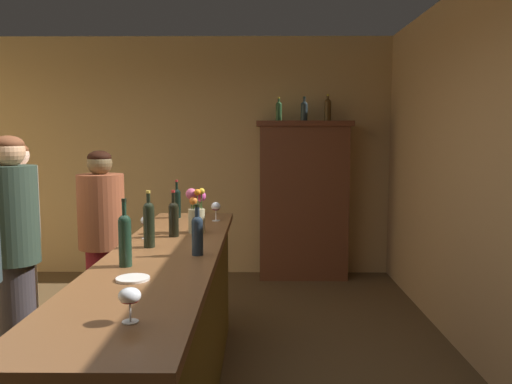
{
  "coord_description": "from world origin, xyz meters",
  "views": [
    {
      "loc": [
        1.14,
        -2.96,
        1.68
      ],
      "look_at": [
        1.12,
        -0.0,
        1.35
      ],
      "focal_mm": 35.79,
      "sensor_mm": 36.0,
      "label": 1
    }
  ],
  "objects_px": {
    "wine_bottle_riesling": "(149,222)",
    "display_bottle_midleft": "(304,110)",
    "display_bottle_left": "(279,110)",
    "wine_glass_mid": "(130,297)",
    "cheese_plate": "(133,279)",
    "display_cabinet": "(303,197)",
    "wine_bottle_chardonnay": "(174,217)",
    "wine_bottle_merlot": "(125,238)",
    "patron_in_grey": "(14,249)",
    "flower_arrangement": "(196,211)",
    "wine_bottle_pinot": "(197,233)",
    "patron_redhead": "(102,239)",
    "patron_near_entrance": "(21,231)",
    "display_bottle_center": "(328,109)",
    "wine_glass_front": "(146,222)",
    "wine_bottle_rose": "(177,202)",
    "wine_glass_rear": "(216,207)",
    "bar_counter": "(166,336)"
  },
  "relations": [
    {
      "from": "display_cabinet",
      "to": "display_bottle_midleft",
      "type": "relative_size",
      "value": 6.66
    },
    {
      "from": "cheese_plate",
      "to": "display_bottle_center",
      "type": "xyz_separation_m",
      "value": [
        1.37,
        3.61,
        0.97
      ]
    },
    {
      "from": "wine_bottle_merlot",
      "to": "wine_glass_rear",
      "type": "xyz_separation_m",
      "value": [
        0.34,
        1.4,
        -0.04
      ]
    },
    {
      "from": "wine_glass_rear",
      "to": "wine_glass_front",
      "type": "bearing_deg",
      "value": -119.35
    },
    {
      "from": "wine_glass_mid",
      "to": "cheese_plate",
      "type": "distance_m",
      "value": 0.56
    },
    {
      "from": "wine_bottle_chardonnay",
      "to": "display_cabinet",
      "type": "bearing_deg",
      "value": 67.33
    },
    {
      "from": "wine_bottle_riesling",
      "to": "display_bottle_midleft",
      "type": "relative_size",
      "value": 1.24
    },
    {
      "from": "wine_bottle_pinot",
      "to": "patron_in_grey",
      "type": "bearing_deg",
      "value": 159.54
    },
    {
      "from": "wine_bottle_pinot",
      "to": "wine_bottle_rose",
      "type": "bearing_deg",
      "value": 104.05
    },
    {
      "from": "wine_bottle_riesling",
      "to": "wine_glass_rear",
      "type": "xyz_separation_m",
      "value": [
        0.32,
        0.95,
        -0.04
      ]
    },
    {
      "from": "display_cabinet",
      "to": "flower_arrangement",
      "type": "xyz_separation_m",
      "value": [
        -0.95,
        -2.44,
        0.2
      ]
    },
    {
      "from": "wine_bottle_pinot",
      "to": "patron_in_grey",
      "type": "height_order",
      "value": "patron_in_grey"
    },
    {
      "from": "wine_glass_mid",
      "to": "display_bottle_midleft",
      "type": "xyz_separation_m",
      "value": [
        0.97,
        4.14,
        0.87
      ]
    },
    {
      "from": "display_bottle_center",
      "to": "patron_near_entrance",
      "type": "height_order",
      "value": "display_bottle_center"
    },
    {
      "from": "display_bottle_left",
      "to": "wine_bottle_chardonnay",
      "type": "bearing_deg",
      "value": -106.93
    },
    {
      "from": "cheese_plate",
      "to": "display_bottle_left",
      "type": "bearing_deg",
      "value": 77.41
    },
    {
      "from": "wine_glass_mid",
      "to": "display_bottle_left",
      "type": "height_order",
      "value": "display_bottle_left"
    },
    {
      "from": "wine_bottle_riesling",
      "to": "patron_near_entrance",
      "type": "relative_size",
      "value": 0.21
    },
    {
      "from": "bar_counter",
      "to": "patron_near_entrance",
      "type": "xyz_separation_m",
      "value": [
        -1.4,
        1.21,
        0.39
      ]
    },
    {
      "from": "display_bottle_midleft",
      "to": "display_bottle_center",
      "type": "bearing_deg",
      "value": -0.0
    },
    {
      "from": "cheese_plate",
      "to": "display_bottle_center",
      "type": "height_order",
      "value": "display_bottle_center"
    },
    {
      "from": "patron_redhead",
      "to": "display_bottle_left",
      "type": "bearing_deg",
      "value": 118.74
    },
    {
      "from": "wine_bottle_rose",
      "to": "wine_glass_front",
      "type": "height_order",
      "value": "wine_bottle_rose"
    },
    {
      "from": "display_cabinet",
      "to": "wine_glass_rear",
      "type": "bearing_deg",
      "value": -113.59
    },
    {
      "from": "flower_arrangement",
      "to": "patron_in_grey",
      "type": "height_order",
      "value": "patron_in_grey"
    },
    {
      "from": "bar_counter",
      "to": "wine_bottle_rose",
      "type": "bearing_deg",
      "value": 95.78
    },
    {
      "from": "wine_bottle_rose",
      "to": "cheese_plate",
      "type": "bearing_deg",
      "value": -87.26
    },
    {
      "from": "wine_glass_rear",
      "to": "patron_near_entrance",
      "type": "bearing_deg",
      "value": 175.64
    },
    {
      "from": "wine_glass_front",
      "to": "wine_glass_mid",
      "type": "height_order",
      "value": "wine_glass_front"
    },
    {
      "from": "wine_bottle_merlot",
      "to": "display_bottle_left",
      "type": "distance_m",
      "value": 3.57
    },
    {
      "from": "display_bottle_midleft",
      "to": "wine_bottle_riesling",
      "type": "bearing_deg",
      "value": -111.9
    },
    {
      "from": "display_bottle_left",
      "to": "display_bottle_midleft",
      "type": "height_order",
      "value": "display_bottle_midleft"
    },
    {
      "from": "wine_glass_front",
      "to": "patron_in_grey",
      "type": "bearing_deg",
      "value": 178.72
    },
    {
      "from": "wine_glass_mid",
      "to": "flower_arrangement",
      "type": "bearing_deg",
      "value": 89.11
    },
    {
      "from": "wine_bottle_merlot",
      "to": "patron_in_grey",
      "type": "relative_size",
      "value": 0.21
    },
    {
      "from": "wine_bottle_riesling",
      "to": "cheese_plate",
      "type": "distance_m",
      "value": 0.72
    },
    {
      "from": "wine_glass_mid",
      "to": "patron_near_entrance",
      "type": "height_order",
      "value": "patron_near_entrance"
    },
    {
      "from": "display_cabinet",
      "to": "display_bottle_left",
      "type": "height_order",
      "value": "display_bottle_left"
    },
    {
      "from": "display_bottle_center",
      "to": "patron_in_grey",
      "type": "xyz_separation_m",
      "value": [
        -2.4,
        -2.63,
        -1.05
      ]
    },
    {
      "from": "patron_redhead",
      "to": "cheese_plate",
      "type": "bearing_deg",
      "value": -1.51
    },
    {
      "from": "patron_near_entrance",
      "to": "wine_bottle_merlot",
      "type": "bearing_deg",
      "value": -1.09
    },
    {
      "from": "wine_glass_front",
      "to": "display_bottle_center",
      "type": "height_order",
      "value": "display_bottle_center"
    },
    {
      "from": "wine_bottle_riesling",
      "to": "wine_glass_front",
      "type": "height_order",
      "value": "wine_bottle_riesling"
    },
    {
      "from": "wine_bottle_chardonnay",
      "to": "wine_bottle_pinot",
      "type": "bearing_deg",
      "value": -67.11
    },
    {
      "from": "patron_in_grey",
      "to": "flower_arrangement",
      "type": "bearing_deg",
      "value": 45.26
    },
    {
      "from": "patron_near_entrance",
      "to": "flower_arrangement",
      "type": "bearing_deg",
      "value": 27.5
    },
    {
      "from": "display_bottle_midleft",
      "to": "patron_near_entrance",
      "type": "bearing_deg",
      "value": -143.31
    },
    {
      "from": "wine_glass_rear",
      "to": "display_bottle_center",
      "type": "height_order",
      "value": "display_bottle_center"
    },
    {
      "from": "wine_bottle_pinot",
      "to": "patron_redhead",
      "type": "xyz_separation_m",
      "value": [
        -0.92,
        1.22,
        -0.29
      ]
    },
    {
      "from": "patron_redhead",
      "to": "flower_arrangement",
      "type": "bearing_deg",
      "value": 33.6
    }
  ]
}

